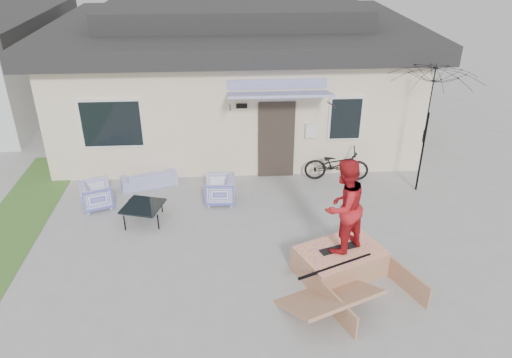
{
  "coord_description": "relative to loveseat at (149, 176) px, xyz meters",
  "views": [
    {
      "loc": [
        -0.27,
        -7.38,
        6.12
      ],
      "look_at": [
        0.3,
        1.8,
        1.3
      ],
      "focal_mm": 34.43,
      "sensor_mm": 36.0,
      "label": 1
    }
  ],
  "objects": [
    {
      "name": "ground",
      "position": [
        2.36,
        -4.11,
        -0.28
      ],
      "size": [
        90.0,
        90.0,
        0.0
      ],
      "primitive_type": "plane",
      "color": "gray",
      "rests_on": "ground"
    },
    {
      "name": "grass_strip",
      "position": [
        -2.84,
        -2.11,
        -0.27
      ],
      "size": [
        1.4,
        8.0,
        0.01
      ],
      "primitive_type": "cube",
      "color": "#376028",
      "rests_on": "ground"
    },
    {
      "name": "house",
      "position": [
        2.36,
        3.88,
        1.66
      ],
      "size": [
        10.8,
        8.49,
        4.1
      ],
      "color": "beige",
      "rests_on": "ground"
    },
    {
      "name": "loveseat",
      "position": [
        0.0,
        0.0,
        0.0
      ],
      "size": [
        1.48,
        0.81,
        0.56
      ],
      "primitive_type": "imported",
      "rotation": [
        0.0,
        0.0,
        3.44
      ],
      "color": "#484DB9",
      "rests_on": "ground"
    },
    {
      "name": "armchair_left",
      "position": [
        -1.1,
        -1.03,
        0.08
      ],
      "size": [
        0.86,
        0.88,
        0.72
      ],
      "primitive_type": "imported",
      "rotation": [
        0.0,
        0.0,
        1.94
      ],
      "color": "#484DB9",
      "rests_on": "ground"
    },
    {
      "name": "armchair_right",
      "position": [
        1.85,
        -0.98,
        0.09
      ],
      "size": [
        0.69,
        0.73,
        0.73
      ],
      "primitive_type": "imported",
      "rotation": [
        0.0,
        0.0,
        -1.61
      ],
      "color": "#484DB9",
      "rests_on": "ground"
    },
    {
      "name": "coffee_table",
      "position": [
        0.1,
        -1.75,
        -0.07
      ],
      "size": [
        1.03,
        1.03,
        0.41
      ],
      "primitive_type": "cube",
      "rotation": [
        0.0,
        0.0,
        -0.28
      ],
      "color": "black",
      "rests_on": "ground"
    },
    {
      "name": "bicycle",
      "position": [
        4.94,
        0.01,
        0.26
      ],
      "size": [
        1.75,
        0.78,
        1.08
      ],
      "primitive_type": "imported",
      "rotation": [
        0.0,
        0.0,
        1.46
      ],
      "color": "black",
      "rests_on": "ground"
    },
    {
      "name": "patio_umbrella",
      "position": [
        6.9,
        -0.67,
        1.47
      ],
      "size": [
        2.36,
        2.2,
        2.2
      ],
      "color": "black",
      "rests_on": "ground"
    },
    {
      "name": "skate_ramp",
      "position": [
        4.2,
        -3.89,
        -0.01
      ],
      "size": [
        2.29,
        2.57,
        0.53
      ],
      "primitive_type": null,
      "rotation": [
        0.0,
        0.0,
        0.41
      ],
      "color": "#A57253",
      "rests_on": "ground"
    },
    {
      "name": "skateboard",
      "position": [
        4.18,
        -3.84,
        0.28
      ],
      "size": [
        0.84,
        0.46,
        0.05
      ],
      "primitive_type": "cube",
      "rotation": [
        0.0,
        0.0,
        0.33
      ],
      "color": "black",
      "rests_on": "skate_ramp"
    },
    {
      "name": "skater",
      "position": [
        4.18,
        -3.84,
        1.24
      ],
      "size": [
        1.15,
        1.11,
        1.87
      ],
      "primitive_type": "imported",
      "rotation": [
        0.0,
        0.0,
        3.78
      ],
      "color": "#B41A20",
      "rests_on": "skateboard"
    }
  ]
}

